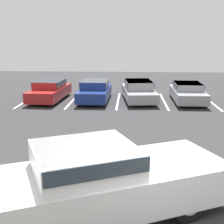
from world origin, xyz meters
name	(u,v)px	position (x,y,z in m)	size (l,w,h in m)	color
stall_stripe_a	(28,100)	(-7.19, 13.32, 0.00)	(0.12, 5.23, 0.01)	white
stall_stripe_b	(73,100)	(-4.31, 13.32, 0.00)	(0.12, 5.23, 0.01)	white
stall_stripe_c	(118,101)	(-1.43, 13.32, 0.00)	(0.12, 5.23, 0.01)	white
stall_stripe_d	(164,101)	(1.45, 13.32, 0.00)	(0.12, 5.23, 0.01)	white
stall_stripe_e	(211,102)	(4.32, 13.32, 0.00)	(0.12, 5.23, 0.01)	white
pickup_truck	(99,181)	(-1.36, 0.34, 0.84)	(6.21, 4.33, 1.67)	white
parked_sedan_a	(50,90)	(-5.76, 13.25, 0.67)	(2.00, 4.45, 1.26)	maroon
parked_sedan_b	(95,90)	(-2.89, 13.27, 0.68)	(1.85, 4.36, 1.28)	navy
parked_sedan_c	(139,90)	(-0.14, 13.55, 0.66)	(2.25, 4.78, 1.25)	gray
parked_sedan_d	(188,92)	(2.86, 13.26, 0.63)	(1.81, 4.31, 1.17)	gray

